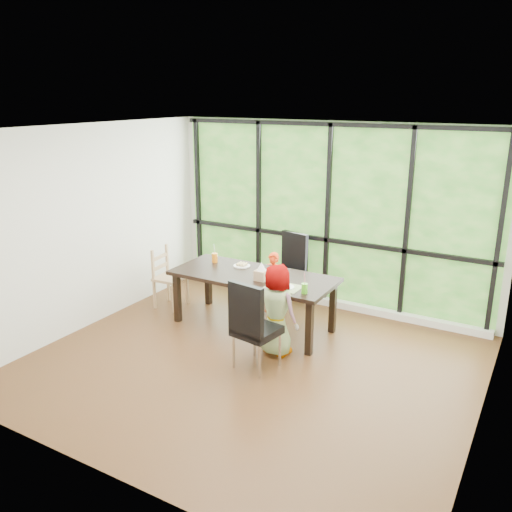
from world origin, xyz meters
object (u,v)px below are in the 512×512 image
dining_table (253,301)px  tissue_box (261,275)px  plate_near (285,287)px  green_cup (304,288)px  orange_cup (215,258)px  chair_end_beech (170,278)px  plate_far (242,266)px  child_toddler (273,283)px  chair_window_leather (286,270)px  chair_interior_leather (257,324)px  child_older (278,310)px

dining_table → tissue_box: size_ratio=14.35×
plate_near → green_cup: 0.30m
orange_cup → tissue_box: orange_cup is taller
dining_table → chair_end_beech: size_ratio=2.44×
plate_far → child_toddler: bearing=47.5°
plate_far → orange_cup: orange_cup is taller
plate_near → tissue_box: size_ratio=1.52×
chair_window_leather → chair_end_beech: 1.72m
dining_table → plate_near: 0.74m
chair_end_beech → dining_table: bearing=-95.0°
chair_end_beech → plate_far: chair_end_beech is taller
chair_interior_leather → chair_end_beech: size_ratio=1.20×
child_toddler → green_cup: bearing=-41.8°
plate_far → chair_interior_leather: bearing=-52.2°
child_older → child_toddler: bearing=-49.0°
chair_end_beech → orange_cup: 0.79m
dining_table → chair_end_beech: bearing=179.6°
chair_window_leather → child_toddler: 0.39m
child_toddler → plate_near: size_ratio=3.87×
orange_cup → tissue_box: bearing=-19.1°
dining_table → chair_interior_leather: bearing=-57.8°
chair_interior_leather → plate_far: 1.51m
chair_window_leather → chair_interior_leather: same height
child_older → plate_near: 0.35m
tissue_box → plate_near: bearing=-14.5°
dining_table → orange_cup: (-0.75, 0.19, 0.44)m
tissue_box → plate_far: bearing=145.0°
chair_end_beech → tissue_box: bearing=-99.7°
green_cup → child_older: bearing=-133.7°
orange_cup → chair_interior_leather: bearing=-40.4°
dining_table → orange_cup: 0.89m
plate_far → green_cup: green_cup is taller
dining_table → child_older: bearing=-39.3°
child_toddler → orange_cup: size_ratio=6.81×
green_cup → orange_cup: bearing=163.6°
plate_near → plate_far: bearing=153.1°
green_cup → plate_near: bearing=169.7°
dining_table → child_toddler: 0.57m
child_older → plate_near: child_older is taller
chair_interior_leather → tissue_box: 0.96m
tissue_box → chair_interior_leather: bearing=-63.9°
child_older → plate_far: bearing=-27.7°
chair_window_leather → plate_far: (-0.33, -0.72, 0.22)m
dining_table → tissue_box: (0.20, -0.14, 0.44)m
dining_table → plate_far: plate_far is taller
chair_interior_leather → green_cup: chair_interior_leather is taller
chair_interior_leather → child_toddler: size_ratio=1.20×
dining_table → orange_cup: bearing=165.6°
chair_interior_leather → green_cup: 0.77m
child_toddler → green_cup: size_ratio=7.34×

